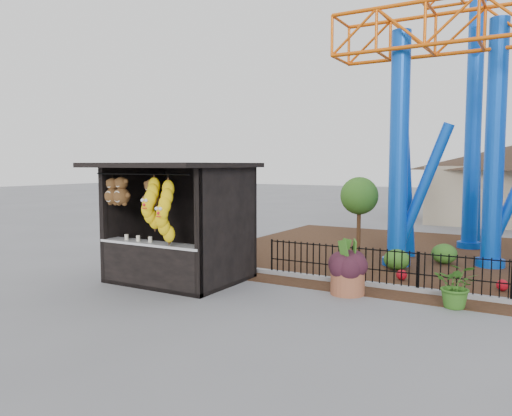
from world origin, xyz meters
The scene contains 7 objects.
ground centered at (0.00, 0.00, 0.00)m, with size 120.00×120.00×0.00m, color slate.
mulch_bed centered at (4.00, 8.00, 0.01)m, with size 18.00×12.00×0.02m, color #331E11.
curb centered at (4.00, 3.00, 0.06)m, with size 18.00×0.18×0.12m, color gray.
prize_booth centered at (-3.00, 0.91, 1.52)m, with size 3.50×3.40×3.12m.
terracotta_planter centered at (1.38, 2.01, 0.29)m, with size 0.81×0.81×0.59m, color #995437.
planter_foliage centered at (1.38, 2.01, 0.91)m, with size 0.70×0.70×0.64m, color black.
potted_plant centered at (3.80, 2.09, 0.50)m, with size 0.89×0.78×0.99m, color #1A5B1B.
Camera 1 is at (5.34, -9.14, 3.07)m, focal length 35.00 mm.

